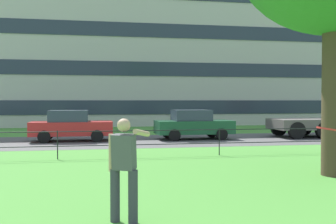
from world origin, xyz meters
The scene contains 7 objects.
street_strip centered at (0.00, 19.84, 0.00)m, with size 80.00×6.68×0.01m, color #565454.
park_fence centered at (0.00, 13.82, 0.68)m, with size 34.76×0.04×1.00m.
person_thrower centered at (1.69, 6.09, 0.93)m, with size 0.75×0.68×1.72m.
frisbee centered at (4.48, 4.70, 1.61)m, with size 0.30×0.30×0.07m.
car_red_right centered at (0.13, 20.27, 0.78)m, with size 4.00×1.82×1.54m.
car_dark_green_center centered at (6.39, 20.14, 0.78)m, with size 4.04×1.90×1.54m.
apartment_building_background centered at (7.44, 37.23, 7.74)m, with size 38.49×12.32×15.48m.
Camera 1 is at (1.18, -0.64, 2.01)m, focal length 43.76 mm.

